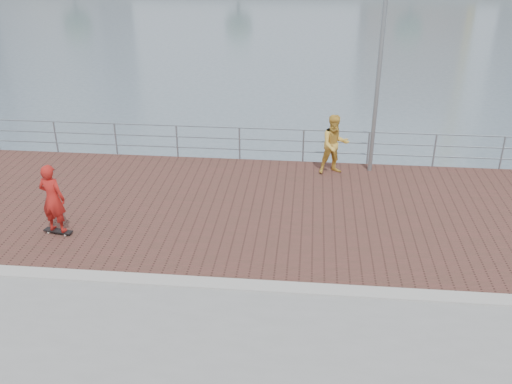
# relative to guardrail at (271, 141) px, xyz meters

# --- Properties ---
(water) EXTENTS (400.00, 400.00, 0.00)m
(water) POSITION_rel_guardrail_xyz_m (-0.00, -7.00, -2.69)
(water) COLOR slate
(water) RESTS_ON ground
(brick_lane) EXTENTS (40.00, 6.80, 0.02)m
(brick_lane) POSITION_rel_guardrail_xyz_m (-0.00, -3.40, -0.68)
(brick_lane) COLOR brown
(brick_lane) RESTS_ON seawall
(curb) EXTENTS (40.00, 0.40, 0.06)m
(curb) POSITION_rel_guardrail_xyz_m (-0.00, -7.00, -0.66)
(curb) COLOR #B7B5AD
(curb) RESTS_ON seawall
(guardrail) EXTENTS (39.06, 0.06, 1.13)m
(guardrail) POSITION_rel_guardrail_xyz_m (0.00, 0.00, 0.00)
(guardrail) COLOR #8C9EA8
(guardrail) RESTS_ON brick_lane
(street_lamp) EXTENTS (0.48, 1.40, 6.59)m
(street_lamp) POSITION_rel_guardrail_xyz_m (3.13, -0.98, 3.99)
(street_lamp) COLOR gray
(street_lamp) RESTS_ON brick_lane
(skateboard) EXTENTS (0.76, 0.32, 0.09)m
(skateboard) POSITION_rel_guardrail_xyz_m (-4.96, -5.23, -0.60)
(skateboard) COLOR black
(skateboard) RESTS_ON brick_lane
(skateboarder) EXTENTS (0.72, 0.54, 1.78)m
(skateboarder) POSITION_rel_guardrail_xyz_m (-4.96, -5.23, 0.31)
(skateboarder) COLOR red
(skateboarder) RESTS_ON skateboard
(bystander) EXTENTS (1.06, 0.93, 1.85)m
(bystander) POSITION_rel_guardrail_xyz_m (1.98, -0.79, 0.25)
(bystander) COLOR #ECBA45
(bystander) RESTS_ON brick_lane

